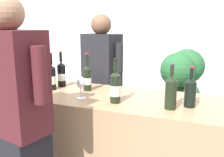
% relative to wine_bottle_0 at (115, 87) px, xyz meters
% --- Properties ---
extents(wall_back, '(8.00, 0.10, 2.80)m').
position_rel_wine_bottle_0_xyz_m(wall_back, '(-0.17, 2.75, 0.28)').
color(wall_back, white).
rests_on(wall_back, ground_plane).
extents(counter, '(2.35, 0.69, 1.00)m').
position_rel_wine_bottle_0_xyz_m(counter, '(-0.17, 0.15, -0.62)').
color(counter, '#9E7A56').
rests_on(counter, ground_plane).
extents(wine_bottle_0, '(0.08, 0.08, 0.34)m').
position_rel_wine_bottle_0_xyz_m(wine_bottle_0, '(0.00, 0.00, 0.00)').
color(wine_bottle_0, black).
rests_on(wine_bottle_0, counter).
extents(wine_bottle_1, '(0.08, 0.08, 0.34)m').
position_rel_wine_bottle_0_xyz_m(wine_bottle_1, '(-0.67, 0.15, -0.00)').
color(wine_bottle_1, black).
rests_on(wine_bottle_1, counter).
extents(wine_bottle_2, '(0.08, 0.08, 0.30)m').
position_rel_wine_bottle_0_xyz_m(wine_bottle_2, '(0.53, 0.10, -0.01)').
color(wine_bottle_2, black).
rests_on(wine_bottle_2, counter).
extents(wine_bottle_3, '(0.08, 0.08, 0.32)m').
position_rel_wine_bottle_0_xyz_m(wine_bottle_3, '(0.41, 0.01, 0.00)').
color(wine_bottle_3, black).
rests_on(wine_bottle_3, counter).
extents(wine_bottle_4, '(0.07, 0.07, 0.34)m').
position_rel_wine_bottle_0_xyz_m(wine_bottle_4, '(-0.35, 0.24, -0.00)').
color(wine_bottle_4, black).
rests_on(wine_bottle_4, counter).
extents(wine_bottle_5, '(0.08, 0.08, 0.34)m').
position_rel_wine_bottle_0_xyz_m(wine_bottle_5, '(-0.65, 0.28, -0.00)').
color(wine_bottle_5, black).
rests_on(wine_bottle_5, counter).
extents(wine_glass, '(0.07, 0.07, 0.18)m').
position_rel_wine_bottle_0_xyz_m(wine_glass, '(-0.29, 0.00, 0.00)').
color(wine_glass, silver).
rests_on(wine_glass, counter).
extents(ice_bucket, '(0.20, 0.20, 0.21)m').
position_rel_wine_bottle_0_xyz_m(ice_bucket, '(-0.91, 0.11, -0.01)').
color(ice_bucket, silver).
rests_on(ice_bucket, counter).
extents(person_server, '(0.54, 0.35, 1.68)m').
position_rel_wine_bottle_0_xyz_m(person_server, '(-0.44, 0.77, -0.29)').
color(person_server, black).
rests_on(person_server, ground_plane).
extents(person_guest, '(0.59, 0.33, 1.75)m').
position_rel_wine_bottle_0_xyz_m(person_guest, '(-0.48, -0.54, -0.26)').
color(person_guest, black).
rests_on(person_guest, ground_plane).
extents(potted_shrub, '(0.55, 0.59, 1.28)m').
position_rel_wine_bottle_0_xyz_m(potted_shrub, '(0.39, 1.39, -0.29)').
color(potted_shrub, brown).
rests_on(potted_shrub, ground_plane).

